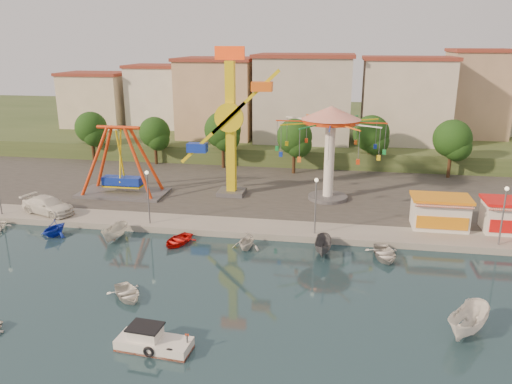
% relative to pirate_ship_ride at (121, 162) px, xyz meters
% --- Properties ---
extents(ground, '(200.00, 200.00, 0.00)m').
position_rel_pirate_ship_ride_xyz_m(ground, '(14.53, -21.53, -4.39)').
color(ground, '#132D36').
rests_on(ground, ground).
extents(quay_deck, '(200.00, 100.00, 0.60)m').
position_rel_pirate_ship_ride_xyz_m(quay_deck, '(14.53, 40.47, -4.09)').
color(quay_deck, '#9E998E').
rests_on(quay_deck, ground).
extents(asphalt_pad, '(90.00, 28.00, 0.01)m').
position_rel_pirate_ship_ride_xyz_m(asphalt_pad, '(14.53, 8.47, -3.79)').
color(asphalt_pad, '#4C4944').
rests_on(asphalt_pad, quay_deck).
extents(hill_terrace, '(200.00, 60.00, 3.00)m').
position_rel_pirate_ship_ride_xyz_m(hill_terrace, '(14.53, 45.47, -2.89)').
color(hill_terrace, '#384C26').
rests_on(hill_terrace, ground).
extents(pirate_ship_ride, '(10.00, 5.00, 8.00)m').
position_rel_pirate_ship_ride_xyz_m(pirate_ship_ride, '(0.00, 0.00, 0.00)').
color(pirate_ship_ride, '#59595E').
rests_on(pirate_ship_ride, quay_deck).
extents(kamikaze_tower, '(7.55, 3.10, 16.50)m').
position_rel_pirate_ship_ride_xyz_m(kamikaze_tower, '(12.77, 1.87, 4.05)').
color(kamikaze_tower, '#59595E').
rests_on(kamikaze_tower, quay_deck).
extents(wave_swinger, '(11.60, 11.60, 10.40)m').
position_rel_pirate_ship_ride_xyz_m(wave_swinger, '(23.38, 2.16, 3.80)').
color(wave_swinger, '#59595E').
rests_on(wave_swinger, quay_deck).
extents(booth_left, '(5.40, 3.78, 3.08)m').
position_rel_pirate_ship_ride_xyz_m(booth_left, '(34.07, -5.04, -2.23)').
color(booth_left, white).
rests_on(booth_left, quay_deck).
extents(booth_mid, '(5.40, 3.78, 3.08)m').
position_rel_pirate_ship_ride_xyz_m(booth_mid, '(40.48, -5.04, -2.23)').
color(booth_mid, white).
rests_on(booth_mid, quay_deck).
extents(lamp_post_1, '(0.14, 0.14, 5.00)m').
position_rel_pirate_ship_ride_xyz_m(lamp_post_1, '(6.53, -8.53, -1.29)').
color(lamp_post_1, '#59595E').
rests_on(lamp_post_1, quay_deck).
extents(lamp_post_2, '(0.14, 0.14, 5.00)m').
position_rel_pirate_ship_ride_xyz_m(lamp_post_2, '(22.53, -8.53, -1.29)').
color(lamp_post_2, '#59595E').
rests_on(lamp_post_2, quay_deck).
extents(lamp_post_3, '(0.14, 0.14, 5.00)m').
position_rel_pirate_ship_ride_xyz_m(lamp_post_3, '(38.53, -8.53, -1.29)').
color(lamp_post_3, '#59595E').
rests_on(lamp_post_3, quay_deck).
extents(tree_0, '(4.60, 4.60, 7.19)m').
position_rel_pirate_ship_ride_xyz_m(tree_0, '(-11.47, 15.45, 1.08)').
color(tree_0, '#382314').
rests_on(tree_0, quay_deck).
extents(tree_1, '(4.35, 4.35, 6.80)m').
position_rel_pirate_ship_ride_xyz_m(tree_1, '(-1.47, 14.72, 0.81)').
color(tree_1, '#382314').
rests_on(tree_1, quay_deck).
extents(tree_2, '(5.02, 5.02, 7.85)m').
position_rel_pirate_ship_ride_xyz_m(tree_2, '(8.53, 14.28, 1.52)').
color(tree_2, '#382314').
rests_on(tree_2, quay_deck).
extents(tree_3, '(4.68, 4.68, 7.32)m').
position_rel_pirate_ship_ride_xyz_m(tree_3, '(18.53, 12.84, 1.16)').
color(tree_3, '#382314').
rests_on(tree_3, quay_deck).
extents(tree_4, '(4.86, 4.86, 7.60)m').
position_rel_pirate_ship_ride_xyz_m(tree_4, '(28.53, 15.83, 1.35)').
color(tree_4, '#382314').
rests_on(tree_4, quay_deck).
extents(tree_5, '(4.83, 4.83, 7.54)m').
position_rel_pirate_ship_ride_xyz_m(tree_5, '(38.53, 14.01, 1.31)').
color(tree_5, '#382314').
rests_on(tree_5, quay_deck).
extents(building_0, '(9.26, 9.53, 11.87)m').
position_rel_pirate_ship_ride_xyz_m(building_0, '(-18.84, 24.54, 4.54)').
color(building_0, beige).
rests_on(building_0, hill_terrace).
extents(building_1, '(12.33, 9.01, 8.63)m').
position_rel_pirate_ship_ride_xyz_m(building_1, '(-6.80, 29.86, 2.92)').
color(building_1, silver).
rests_on(building_1, hill_terrace).
extents(building_2, '(11.95, 9.28, 11.23)m').
position_rel_pirate_ship_ride_xyz_m(building_2, '(6.34, 30.44, 4.22)').
color(building_2, tan).
rests_on(building_2, hill_terrace).
extents(building_3, '(12.59, 10.50, 9.20)m').
position_rel_pirate_ship_ride_xyz_m(building_3, '(20.13, 27.28, 3.20)').
color(building_3, beige).
rests_on(building_3, hill_terrace).
extents(building_4, '(10.75, 9.23, 9.24)m').
position_rel_pirate_ship_ride_xyz_m(building_4, '(33.60, 30.68, 3.22)').
color(building_4, beige).
rests_on(building_4, hill_terrace).
extents(building_5, '(12.77, 10.96, 11.21)m').
position_rel_pirate_ship_ride_xyz_m(building_5, '(46.89, 28.81, 4.21)').
color(building_5, tan).
rests_on(building_5, hill_terrace).
extents(cabin_motorboat, '(4.62, 2.08, 1.58)m').
position_rel_pirate_ship_ride_xyz_m(cabin_motorboat, '(13.94, -27.37, -3.97)').
color(cabin_motorboat, white).
rests_on(cabin_motorboat, ground).
extents(rowboat_a, '(4.00, 4.10, 0.69)m').
position_rel_pirate_ship_ride_xyz_m(rowboat_a, '(9.92, -21.80, -4.05)').
color(rowboat_a, white).
rests_on(rowboat_a, ground).
extents(skiff, '(3.99, 4.88, 1.80)m').
position_rel_pirate_ship_ride_xyz_m(skiff, '(32.87, -22.69, -3.49)').
color(skiff, white).
rests_on(skiff, ground).
extents(van, '(6.42, 4.16, 1.73)m').
position_rel_pirate_ship_ride_xyz_m(van, '(-4.83, -7.53, -2.93)').
color(van, white).
rests_on(van, quay_deck).
extents(moored_boat_1, '(3.04, 3.37, 1.57)m').
position_rel_pirate_ship_ride_xyz_m(moored_boat_1, '(-1.75, -11.73, -3.61)').
color(moored_boat_1, '#152EB8').
rests_on(moored_boat_1, ground).
extents(moored_boat_2, '(1.83, 3.82, 1.42)m').
position_rel_pirate_ship_ride_xyz_m(moored_boat_2, '(4.39, -11.73, -3.68)').
color(moored_boat_2, silver).
rests_on(moored_boat_2, ground).
extents(moored_boat_3, '(3.46, 4.12, 0.73)m').
position_rel_pirate_ship_ride_xyz_m(moored_boat_3, '(10.36, -11.73, -4.03)').
color(moored_boat_3, red).
rests_on(moored_boat_3, ground).
extents(moored_boat_4, '(2.84, 3.18, 1.52)m').
position_rel_pirate_ship_ride_xyz_m(moored_boat_4, '(16.73, -11.73, -3.63)').
color(moored_boat_4, silver).
rests_on(moored_boat_4, ground).
extents(moored_boat_5, '(1.49, 3.79, 1.45)m').
position_rel_pirate_ship_ride_xyz_m(moored_boat_5, '(23.45, -11.73, -3.67)').
color(moored_boat_5, '#535358').
rests_on(moored_boat_5, ground).
extents(moored_boat_6, '(3.27, 4.22, 0.81)m').
position_rel_pirate_ship_ride_xyz_m(moored_boat_6, '(28.60, -11.73, -3.99)').
color(moored_boat_6, silver).
rests_on(moored_boat_6, ground).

